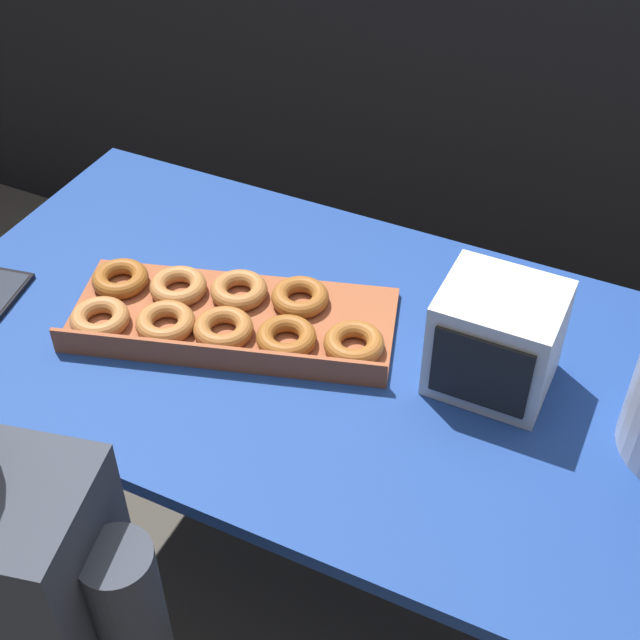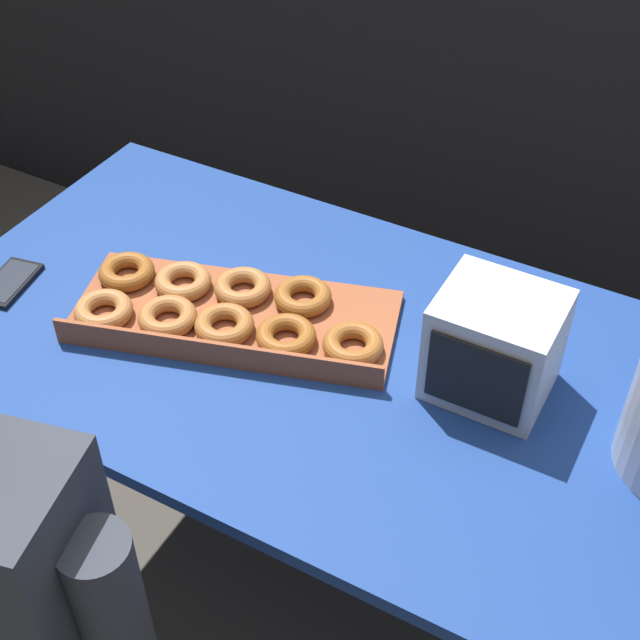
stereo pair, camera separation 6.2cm
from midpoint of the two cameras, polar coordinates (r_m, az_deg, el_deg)
ground_plane at (r=2.16m, az=0.94°, el=-17.45°), size 12.00×12.00×0.00m
folding_table at (r=1.57m, az=1.23°, el=-3.64°), size 1.59×0.79×0.78m
donut_box at (r=1.60m, az=-7.28°, el=0.26°), size 0.63×0.40×0.05m
cell_phone at (r=1.77m, az=-20.75°, el=1.56°), size 0.10×0.14×0.01m
space_heater at (r=1.46m, az=10.02°, el=-1.26°), size 0.19×0.17×0.19m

